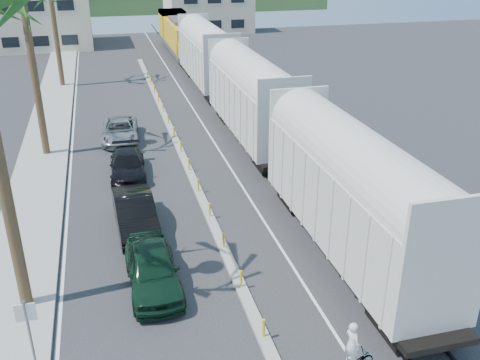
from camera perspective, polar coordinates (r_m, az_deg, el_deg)
name	(u,v)px	position (r m, az deg, el deg)	size (l,w,h in m)	color
sidewalk	(47,139)	(39.03, -19.91, 4.17)	(3.00, 90.00, 0.15)	gray
rails	(228,112)	(42.74, -1.30, 7.25)	(1.56, 100.00, 0.06)	black
median	(181,153)	(34.37, -6.28, 2.89)	(0.45, 60.00, 0.85)	gray
lane_markings	(140,132)	(38.91, -10.58, 5.06)	(9.42, 90.00, 0.01)	silver
freight_train	(231,80)	(40.95, -0.97, 10.66)	(3.00, 60.94, 5.85)	beige
street_sign	(29,330)	(17.58, -21.59, -14.63)	(0.60, 0.08, 3.00)	slate
buildings	(79,2)	(83.85, -16.80, 17.70)	(38.00, 27.00, 10.00)	beige
car_lead	(153,269)	(21.33, -9.31, -9.33)	(2.04, 4.92, 1.67)	black
car_second	(135,214)	(25.46, -11.11, -3.55)	(2.00, 5.17, 1.68)	black
car_third	(128,165)	(31.38, -11.91, 1.58)	(2.18, 4.92, 1.40)	black
car_rear	(120,130)	(37.29, -12.68, 5.18)	(2.73, 5.27, 1.42)	#97999C
cyclist	(353,360)	(17.78, 11.91, -18.27)	(1.49, 2.00, 2.09)	#9EA0A5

